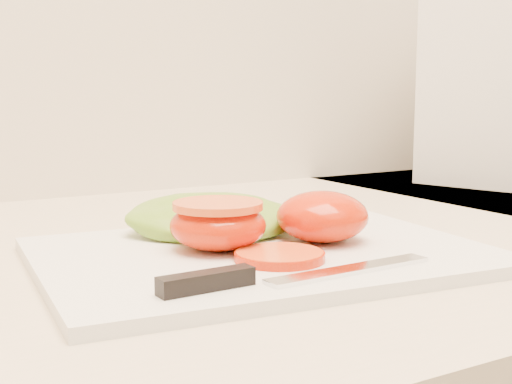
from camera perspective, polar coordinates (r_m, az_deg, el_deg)
cutting_board at (r=0.57m, az=0.51°, el=-5.06°), size 0.38×0.29×0.01m
tomato_half_dome at (r=0.60m, az=5.33°, el=-1.95°), size 0.08×0.08×0.04m
tomato_half_cut at (r=0.57m, az=-3.06°, el=-2.51°), size 0.08×0.08×0.04m
tomato_slice_0 at (r=0.54m, az=1.90°, el=-5.14°), size 0.07×0.07×0.01m
lettuce_leaf_0 at (r=0.63m, az=-3.53°, el=-2.06°), size 0.18×0.15×0.03m
lettuce_leaf_1 at (r=0.65m, az=-0.07°, el=-1.96°), size 0.13×0.12×0.02m
knife at (r=0.48m, az=0.81°, el=-6.76°), size 0.21×0.03×0.01m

